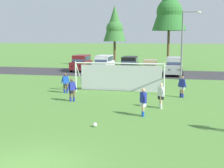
{
  "coord_description": "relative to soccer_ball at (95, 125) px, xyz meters",
  "views": [
    {
      "loc": [
        4.75,
        -8.42,
        4.51
      ],
      "look_at": [
        1.23,
        8.83,
        1.63
      ],
      "focal_mm": 45.7,
      "sensor_mm": 36.0,
      "label": 1
    }
  ],
  "objects": [
    {
      "name": "ground_plane",
      "position": [
        -1.1,
        9.86,
        -0.11
      ],
      "size": [
        400.0,
        400.0,
        0.0
      ],
      "primitive_type": "plane",
      "color": "#518438"
    },
    {
      "name": "parking_lot_strip",
      "position": [
        -1.1,
        22.49,
        -0.11
      ],
      "size": [
        52.0,
        8.4,
        0.01
      ],
      "primitive_type": "cube",
      "color": "#333335",
      "rests_on": "ground"
    },
    {
      "name": "soccer_ball",
      "position": [
        0.0,
        0.0,
        0.0
      ],
      "size": [
        0.22,
        0.22,
        0.22
      ],
      "color": "white",
      "rests_on": "ground"
    },
    {
      "name": "soccer_goal",
      "position": [
        -0.42,
        9.89,
        1.18
      ],
      "size": [
        7.44,
        1.99,
        2.57
      ],
      "color": "white",
      "rests_on": "ground"
    },
    {
      "name": "player_striker_near",
      "position": [
        -3.13,
        5.41,
        0.71
      ],
      "size": [
        0.64,
        0.52,
        1.64
      ],
      "color": "brown",
      "rests_on": "ground"
    },
    {
      "name": "player_midfield_center",
      "position": [
        3.16,
        4.63,
        0.71
      ],
      "size": [
        0.53,
        0.63,
        1.64
      ],
      "color": "beige",
      "rests_on": "ground"
    },
    {
      "name": "player_defender_far",
      "position": [
        4.61,
        8.38,
        0.71
      ],
      "size": [
        0.68,
        0.43,
        1.64
      ],
      "color": "#936B4C",
      "rests_on": "ground"
    },
    {
      "name": "player_winger_left",
      "position": [
        -4.7,
        8.29,
        0.71
      ],
      "size": [
        0.71,
        0.4,
        1.64
      ],
      "color": "brown",
      "rests_on": "ground"
    },
    {
      "name": "player_winger_right",
      "position": [
        2.21,
        2.52,
        0.71
      ],
      "size": [
        0.44,
        0.69,
        1.64
      ],
      "color": "tan",
      "rests_on": "ground"
    },
    {
      "name": "parked_car_slot_far_left",
      "position": [
        -8.22,
        23.67,
        1.0
      ],
      "size": [
        2.17,
        4.62,
        2.16
      ],
      "color": "maroon",
      "rests_on": "ground"
    },
    {
      "name": "parked_car_slot_left",
      "position": [
        -5.05,
        23.69,
        1.0
      ],
      "size": [
        2.35,
        4.71,
        2.16
      ],
      "color": "silver",
      "rests_on": "ground"
    },
    {
      "name": "parked_car_slot_center_left",
      "position": [
        -1.3,
        21.82,
        1.0
      ],
      "size": [
        2.21,
        4.64,
        2.16
      ],
      "color": "black",
      "rests_on": "ground"
    },
    {
      "name": "parked_car_slot_center",
      "position": [
        1.19,
        22.88,
        0.77
      ],
      "size": [
        2.08,
        4.22,
        1.72
      ],
      "color": "tan",
      "rests_on": "ground"
    },
    {
      "name": "parked_car_slot_center_right",
      "position": [
        4.16,
        21.69,
        1.0
      ],
      "size": [
        2.21,
        4.64,
        2.16
      ],
      "color": "#B2B2BC",
      "rests_on": "ground"
    },
    {
      "name": "tree_left_edge",
      "position": [
        -4.96,
        30.76,
        6.37
      ],
      "size": [
        3.54,
        3.54,
        9.43
      ],
      "color": "brown",
      "rests_on": "ground"
    },
    {
      "name": "tree_mid_left",
      "position": [
        3.33,
        30.21,
        9.06
      ],
      "size": [
        5.0,
        5.0,
        13.32
      ],
      "color": "brown",
      "rests_on": "ground"
    },
    {
      "name": "street_lamp",
      "position": [
        5.03,
        18.03,
        3.67
      ],
      "size": [
        2.0,
        0.32,
        7.28
      ],
      "color": "slate",
      "rests_on": "ground"
    }
  ]
}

